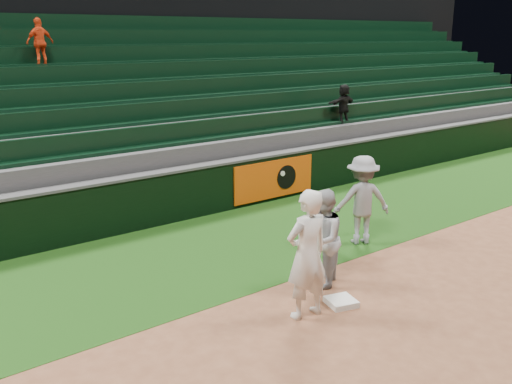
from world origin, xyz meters
TOP-DOWN VIEW (x-y plane):
  - ground at (0.00, 0.00)m, footprint 70.00×70.00m
  - foul_grass at (0.00, 3.00)m, footprint 36.00×4.20m
  - first_base at (0.02, -0.31)m, footprint 0.54×0.54m
  - first_baseman at (-0.69, -0.23)m, footprint 0.78×0.54m
  - baserunner at (0.28, 0.43)m, footprint 1.07×1.03m
  - base_coach at (2.42, 1.46)m, footprint 1.40×1.20m
  - field_wall at (0.03, 5.20)m, footprint 36.00×0.45m
  - stadium_seating at (-0.00, 8.97)m, footprint 36.00×5.95m

SIDE VIEW (x-z plane):
  - ground at x=0.00m, z-range 0.00..0.00m
  - foul_grass at x=0.00m, z-range 0.00..0.01m
  - first_base at x=0.02m, z-range 0.00..0.10m
  - field_wall at x=0.03m, z-range 0.01..1.26m
  - baserunner at x=0.28m, z-range 0.00..1.74m
  - base_coach at x=2.42m, z-range 0.01..1.88m
  - first_baseman at x=-0.69m, z-range 0.00..2.06m
  - stadium_seating at x=0.00m, z-range -0.73..4.12m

